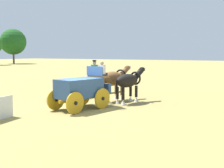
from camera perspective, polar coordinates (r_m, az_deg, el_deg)
The scene contains 5 objects.
ground_plane at distance 16.49m, azimuth -6.48°, elevation -5.00°, with size 220.00×220.00×0.00m, color #9E8C4C.
show_wagon at distance 16.41m, azimuth -6.09°, elevation -0.84°, with size 5.55×2.41×2.76m.
draft_horse_near at distance 19.27m, azimuth 0.25°, elevation 0.92°, with size 3.00×1.39×2.30m.
draft_horse_off at distance 18.45m, azimuth 3.30°, elevation 0.49°, with size 2.92×1.27×2.23m.
tree_h at distance 90.14m, azimuth -19.02°, elevation 7.91°, with size 7.59×7.59×10.22m.
Camera 1 is at (-13.15, -9.42, 3.19)m, focal length 46.11 mm.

